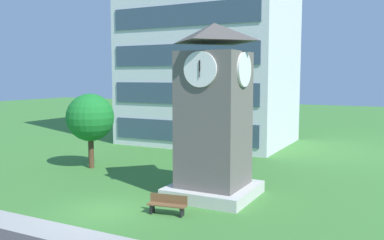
% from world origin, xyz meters
% --- Properties ---
extents(ground_plane, '(160.00, 160.00, 0.00)m').
position_xyz_m(ground_plane, '(0.00, 0.00, 0.00)').
color(ground_plane, '#3D7A33').
extents(kerb_strip, '(120.00, 1.60, 0.01)m').
position_xyz_m(kerb_strip, '(0.00, -2.86, 0.00)').
color(kerb_strip, '#9E9E99').
rests_on(kerb_strip, ground).
extents(office_building, '(14.65, 10.61, 25.60)m').
position_xyz_m(office_building, '(-4.41, 21.04, 12.80)').
color(office_building, silver).
rests_on(office_building, ground).
extents(clock_tower, '(4.17, 4.17, 8.86)m').
position_xyz_m(clock_tower, '(3.56, 4.57, 3.91)').
color(clock_tower, '#605B56').
rests_on(clock_tower, ground).
extents(park_bench, '(1.85, 0.76, 0.88)m').
position_xyz_m(park_bench, '(2.89, 1.01, 0.46)').
color(park_bench, brown).
rests_on(park_bench, ground).
extents(tree_by_building, '(3.21, 3.21, 5.07)m').
position_xyz_m(tree_by_building, '(-6.66, 6.95, 3.44)').
color(tree_by_building, '#513823').
rests_on(tree_by_building, ground).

